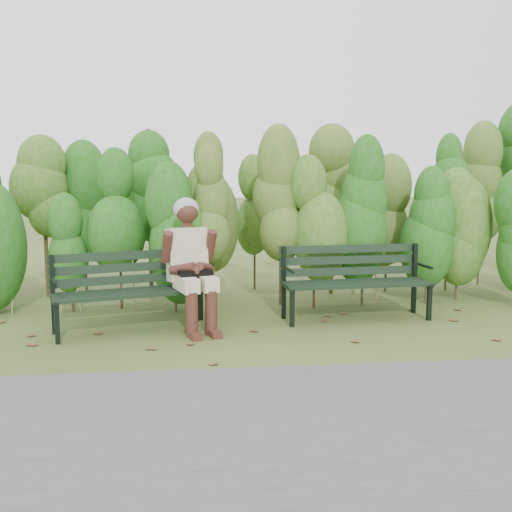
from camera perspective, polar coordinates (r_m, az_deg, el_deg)
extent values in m
plane|color=#3C4A1C|center=(5.81, 0.38, -7.80)|extent=(80.00, 80.00, 0.00)
cube|color=#474749|center=(3.76, 4.47, -16.55)|extent=(60.00, 2.50, 0.01)
cylinder|color=#47381E|center=(7.27, -23.02, -2.07)|extent=(0.03, 0.03, 0.80)
cylinder|color=#47381E|center=(7.12, -18.29, -2.05)|extent=(0.03, 0.03, 0.80)
ellipsoid|color=#2E6017|center=(7.04, -18.51, 3.09)|extent=(0.64, 0.64, 1.44)
cylinder|color=#47381E|center=(7.02, -13.40, -2.01)|extent=(0.03, 0.03, 0.80)
ellipsoid|color=#2E6017|center=(6.94, -13.56, 3.21)|extent=(0.64, 0.64, 1.44)
cylinder|color=#47381E|center=(6.97, -8.40, -1.95)|extent=(0.03, 0.03, 0.80)
ellipsoid|color=#2E6017|center=(6.89, -8.50, 3.31)|extent=(0.64, 0.64, 1.44)
cylinder|color=#47381E|center=(6.97, -3.36, -1.87)|extent=(0.03, 0.03, 0.80)
ellipsoid|color=#2E6017|center=(6.89, -3.40, 3.38)|extent=(0.64, 0.64, 1.44)
cylinder|color=#47381E|center=(7.03, 1.63, -1.79)|extent=(0.03, 0.03, 0.80)
ellipsoid|color=#2E6017|center=(6.95, 1.65, 3.42)|extent=(0.64, 0.64, 1.44)
cylinder|color=#47381E|center=(7.14, 6.50, -1.69)|extent=(0.03, 0.03, 0.80)
ellipsoid|color=#2E6017|center=(7.06, 6.58, 3.44)|extent=(0.64, 0.64, 1.44)
cylinder|color=#47381E|center=(7.30, 11.19, -1.58)|extent=(0.03, 0.03, 0.80)
ellipsoid|color=#2E6017|center=(7.22, 11.32, 3.44)|extent=(0.64, 0.64, 1.44)
cylinder|color=#47381E|center=(7.50, 15.66, -1.47)|extent=(0.03, 0.03, 0.80)
ellipsoid|color=#2E6017|center=(7.43, 15.83, 3.41)|extent=(0.64, 0.64, 1.44)
cylinder|color=#47381E|center=(7.75, 19.86, -1.36)|extent=(0.03, 0.03, 0.80)
ellipsoid|color=#2E6017|center=(7.68, 20.07, 3.36)|extent=(0.64, 0.64, 1.44)
cylinder|color=#47381E|center=(8.19, -20.65, 0.11)|extent=(0.04, 0.04, 1.10)
ellipsoid|color=#1E550F|center=(8.13, -20.93, 6.28)|extent=(0.70, 0.70, 1.98)
cylinder|color=#47381E|center=(8.03, -15.33, 0.20)|extent=(0.04, 0.04, 1.10)
ellipsoid|color=#1E550F|center=(7.97, -15.55, 6.48)|extent=(0.70, 0.70, 1.98)
cylinder|color=#47381E|center=(7.94, -9.85, 0.28)|extent=(0.04, 0.04, 1.10)
ellipsoid|color=#1E550F|center=(7.88, -10.00, 6.63)|extent=(0.70, 0.70, 1.98)
cylinder|color=#47381E|center=(7.93, -4.31, 0.36)|extent=(0.04, 0.04, 1.10)
ellipsoid|color=#1E550F|center=(7.87, -4.37, 6.72)|extent=(0.70, 0.70, 1.98)
cylinder|color=#47381E|center=(8.00, 1.20, 0.43)|extent=(0.04, 0.04, 1.10)
ellipsoid|color=#1E550F|center=(7.94, 1.21, 6.75)|extent=(0.70, 0.70, 1.98)
cylinder|color=#47381E|center=(8.13, 6.57, 0.50)|extent=(0.04, 0.04, 1.10)
ellipsoid|color=#1E550F|center=(8.07, 6.66, 6.71)|extent=(0.70, 0.70, 1.98)
cylinder|color=#47381E|center=(8.34, 11.72, 0.57)|extent=(0.04, 0.04, 1.10)
ellipsoid|color=#1E550F|center=(8.28, 11.89, 6.62)|extent=(0.70, 0.70, 1.98)
cylinder|color=#47381E|center=(8.61, 16.59, 0.62)|extent=(0.04, 0.04, 1.10)
ellipsoid|color=#1E550F|center=(8.55, 16.81, 6.49)|extent=(0.70, 0.70, 1.98)
cylinder|color=#47381E|center=(8.93, 21.14, 0.67)|extent=(0.04, 0.04, 1.10)
ellipsoid|color=#1E550F|center=(8.88, 21.41, 6.32)|extent=(0.70, 0.70, 1.98)
cube|color=brown|center=(5.51, -4.23, -8.67)|extent=(0.10, 0.11, 0.01)
cube|color=brown|center=(4.89, -12.46, -10.92)|extent=(0.10, 0.08, 0.01)
cube|color=brown|center=(6.68, -19.73, -6.19)|extent=(0.11, 0.11, 0.01)
cube|color=brown|center=(6.91, -20.01, -5.76)|extent=(0.10, 0.11, 0.01)
cube|color=brown|center=(4.96, -4.48, -10.49)|extent=(0.10, 0.08, 0.01)
cube|color=brown|center=(6.79, 8.44, -5.60)|extent=(0.11, 0.11, 0.01)
cube|color=brown|center=(6.17, 19.17, -7.29)|extent=(0.07, 0.09, 0.01)
cube|color=brown|center=(7.42, 22.57, -4.99)|extent=(0.11, 0.10, 0.01)
cube|color=brown|center=(6.35, 10.81, -6.60)|extent=(0.11, 0.10, 0.01)
cube|color=brown|center=(5.52, -2.07, -8.61)|extent=(0.09, 0.11, 0.01)
cube|color=brown|center=(6.33, -15.06, -6.76)|extent=(0.10, 0.11, 0.01)
cube|color=brown|center=(6.86, 13.05, -5.60)|extent=(0.10, 0.09, 0.01)
cube|color=brown|center=(5.22, -6.04, -9.59)|extent=(0.08, 0.10, 0.01)
cube|color=brown|center=(5.14, -14.74, -10.07)|extent=(0.11, 0.11, 0.01)
cube|color=brown|center=(4.99, 9.20, -10.46)|extent=(0.08, 0.10, 0.01)
cube|color=brown|center=(6.56, -22.40, -6.57)|extent=(0.11, 0.11, 0.01)
cube|color=brown|center=(5.00, 7.57, -10.38)|extent=(0.09, 0.08, 0.01)
cube|color=brown|center=(5.79, 6.23, -7.87)|extent=(0.10, 0.09, 0.01)
cube|color=brown|center=(6.55, 5.28, -6.06)|extent=(0.08, 0.10, 0.01)
cube|color=brown|center=(6.33, -21.63, -7.04)|extent=(0.09, 0.07, 0.01)
cube|color=brown|center=(5.90, 11.86, -7.71)|extent=(0.10, 0.08, 0.01)
cube|color=black|center=(5.93, -11.22, -3.73)|extent=(1.54, 0.54, 0.04)
cube|color=black|center=(6.03, -11.43, -3.54)|extent=(1.54, 0.54, 0.04)
cube|color=black|center=(6.14, -11.64, -3.36)|extent=(1.54, 0.54, 0.04)
cube|color=black|center=(6.24, -11.84, -3.18)|extent=(1.54, 0.54, 0.04)
cube|color=black|center=(6.31, -12.00, -2.19)|extent=(1.53, 0.50, 0.09)
cube|color=black|center=(6.30, -12.06, -1.07)|extent=(1.53, 0.50, 0.09)
cube|color=black|center=(6.30, -12.11, 0.05)|extent=(1.53, 0.50, 0.09)
cube|color=black|center=(5.86, -18.42, -6.08)|extent=(0.05, 0.05, 0.39)
cube|color=black|center=(6.18, -18.78, -3.52)|extent=(0.05, 0.05, 0.79)
cube|color=black|center=(5.99, -18.63, -4.04)|extent=(0.17, 0.43, 0.04)
cylinder|color=black|center=(5.91, -18.67, -2.28)|extent=(0.12, 0.32, 0.03)
cube|color=black|center=(6.15, -4.24, -5.07)|extent=(0.05, 0.05, 0.39)
cube|color=black|center=(6.46, -5.33, -2.69)|extent=(0.05, 0.05, 0.79)
cube|color=black|center=(6.28, -4.77, -3.15)|extent=(0.17, 0.43, 0.04)
cylinder|color=black|center=(6.20, -4.66, -1.47)|extent=(0.12, 0.32, 0.03)
cube|color=black|center=(6.39, 10.09, -2.85)|extent=(1.59, 0.21, 0.04)
cube|color=black|center=(6.49, 9.74, -2.68)|extent=(1.59, 0.21, 0.04)
cube|color=black|center=(6.60, 9.41, -2.52)|extent=(1.59, 0.21, 0.04)
cube|color=black|center=(6.70, 9.09, -2.36)|extent=(1.59, 0.21, 0.04)
cube|color=black|center=(6.76, 8.87, -1.43)|extent=(1.59, 0.17, 0.09)
cube|color=black|center=(6.75, 8.86, -0.37)|extent=(1.59, 0.17, 0.09)
cube|color=black|center=(6.75, 8.84, 0.68)|extent=(1.59, 0.17, 0.09)
cube|color=black|center=(6.20, 3.46, -4.95)|extent=(0.05, 0.05, 0.40)
cube|color=black|center=(6.52, 2.66, -2.54)|extent=(0.05, 0.05, 0.80)
cube|color=black|center=(6.33, 3.08, -3.01)|extent=(0.08, 0.44, 0.04)
cylinder|color=black|center=(6.25, 3.19, -1.33)|extent=(0.06, 0.33, 0.03)
cube|color=black|center=(6.72, 16.17, -4.25)|extent=(0.05, 0.05, 0.40)
cube|color=black|center=(7.02, 14.84, -2.06)|extent=(0.05, 0.05, 0.80)
cube|color=black|center=(6.85, 15.57, -2.48)|extent=(0.08, 0.44, 0.04)
cylinder|color=black|center=(6.78, 15.79, -0.92)|extent=(0.06, 0.33, 0.03)
cube|color=#C0B794|center=(5.96, -6.68, -2.62)|extent=(0.28, 0.48, 0.14)
cube|color=#C0B794|center=(6.01, -4.88, -2.49)|extent=(0.28, 0.48, 0.14)
cylinder|color=#44221A|center=(5.84, -6.13, -5.56)|extent=(0.15, 0.15, 0.44)
cylinder|color=#44221A|center=(5.90, -4.28, -5.41)|extent=(0.15, 0.15, 0.44)
cube|color=#44221A|center=(5.80, -5.85, -7.54)|extent=(0.16, 0.24, 0.07)
cube|color=#44221A|center=(5.86, -3.99, -7.36)|extent=(0.16, 0.24, 0.07)
cube|color=#C0B794|center=(6.23, -6.61, 0.17)|extent=(0.46, 0.38, 0.57)
cylinder|color=#44221A|center=(6.18, -6.60, 2.87)|extent=(0.10, 0.10, 0.11)
sphere|color=#44221A|center=(6.16, -6.59, 4.18)|extent=(0.23, 0.23, 0.23)
ellipsoid|color=gray|center=(6.18, -6.66, 4.45)|extent=(0.27, 0.25, 0.24)
cylinder|color=#44221A|center=(6.07, -8.48, 0.84)|extent=(0.16, 0.25, 0.34)
cylinder|color=#44221A|center=(6.20, -4.36, 1.03)|extent=(0.16, 0.25, 0.34)
cylinder|color=#44221A|center=(5.99, -7.03, -1.18)|extent=(0.29, 0.24, 0.14)
cylinder|color=#44221A|center=(6.06, -4.94, -1.06)|extent=(0.19, 0.31, 0.14)
sphere|color=#44221A|center=(5.96, -5.79, -1.42)|extent=(0.12, 0.12, 0.12)
cube|color=black|center=(5.99, -5.81, -2.13)|extent=(0.35, 0.22, 0.18)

